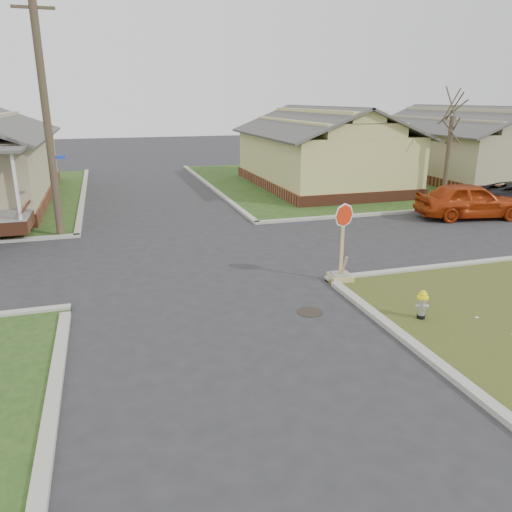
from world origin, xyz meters
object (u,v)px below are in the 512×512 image
object	(u,v)px
fire_hydrant	(422,303)
red_sedan	(470,200)
utility_pole	(46,110)
stop_sign	(341,264)

from	to	relation	value
fire_hydrant	red_sedan	size ratio (longest dim) A/B	0.15
utility_pole	stop_sign	xyz separation A→B (m)	(8.10, -7.61, -4.12)
stop_sign	red_sedan	xyz separation A→B (m)	(9.00, 5.67, 0.25)
utility_pole	fire_hydrant	distance (m)	14.38
stop_sign	red_sedan	bearing A→B (deg)	37.47
stop_sign	utility_pole	bearing A→B (deg)	142.06
utility_pole	fire_hydrant	bearing A→B (deg)	-50.40
red_sedan	stop_sign	bearing A→B (deg)	132.72
fire_hydrant	stop_sign	bearing A→B (deg)	126.86
utility_pole	red_sedan	distance (m)	17.65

